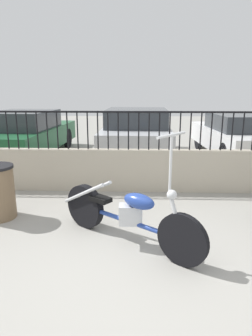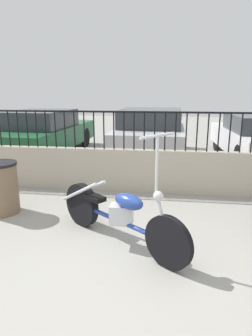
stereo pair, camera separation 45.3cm
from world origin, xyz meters
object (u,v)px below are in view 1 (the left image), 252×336
at_px(car_green, 26,133).
at_px(car_white, 239,135).
at_px(motorcycle_blue, 121,213).
at_px(car_silver, 137,133).

distance_m(car_green, car_white, 6.03).
distance_m(motorcycle_blue, car_green, 5.81).
bearing_deg(motorcycle_blue, car_green, 158.25).
xyz_separation_m(car_green, car_white, (6.03, 0.02, -0.02)).
xyz_separation_m(car_green, car_silver, (3.16, -0.10, 0.03)).
distance_m(motorcycle_blue, car_white, 5.84).
relative_size(motorcycle_blue, car_white, 0.42).
bearing_deg(car_green, car_silver, -89.11).
relative_size(motorcycle_blue, car_silver, 0.44).
bearing_deg(car_white, car_green, 87.16).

